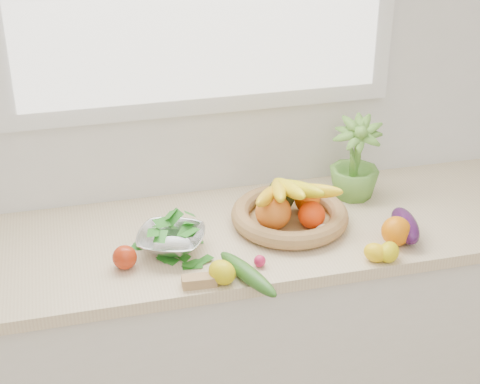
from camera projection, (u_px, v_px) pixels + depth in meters
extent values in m
cube|color=white|center=(201.00, 68.00, 2.39)|extent=(4.50, 0.02, 2.70)
cube|color=silver|center=(225.00, 349.00, 2.56)|extent=(2.20, 0.58, 0.86)
cube|color=beige|center=(223.00, 238.00, 2.35)|extent=(2.24, 0.62, 0.04)
sphere|color=orange|center=(396.00, 231.00, 2.26)|extent=(0.10, 0.10, 0.09)
ellipsoid|color=#D3C10B|center=(222.00, 272.00, 2.08)|extent=(0.10, 0.11, 0.07)
ellipsoid|color=yellow|center=(389.00, 252.00, 2.18)|extent=(0.09, 0.10, 0.06)
ellipsoid|color=yellow|center=(375.00, 253.00, 2.18)|extent=(0.09, 0.09, 0.06)
sphere|color=#AD290D|center=(125.00, 257.00, 2.14)|extent=(0.08, 0.08, 0.07)
cube|color=tan|center=(199.00, 281.00, 2.07)|extent=(0.10, 0.05, 0.03)
ellipsoid|color=white|center=(274.00, 220.00, 2.37)|extent=(0.06, 0.06, 0.04)
ellipsoid|color=white|center=(332.00, 204.00, 2.47)|extent=(0.05, 0.05, 0.04)
ellipsoid|color=white|center=(324.00, 232.00, 2.30)|extent=(0.07, 0.07, 0.05)
ellipsoid|color=#36113E|center=(405.00, 226.00, 2.30)|extent=(0.11, 0.21, 0.08)
ellipsoid|color=#255017|center=(247.00, 274.00, 2.09)|extent=(0.14, 0.27, 0.05)
sphere|color=#C9194A|center=(260.00, 261.00, 2.16)|extent=(0.05, 0.05, 0.04)
imported|color=#5E9A38|center=(355.00, 161.00, 2.50)|extent=(0.23, 0.23, 0.31)
cylinder|color=tan|center=(289.00, 222.00, 2.39)|extent=(0.35, 0.35, 0.01)
torus|color=#AA704B|center=(290.00, 215.00, 2.37)|extent=(0.41, 0.41, 0.06)
sphere|color=orange|center=(273.00, 212.00, 2.32)|extent=(0.12, 0.12, 0.11)
sphere|color=#FF3B08|center=(312.00, 215.00, 2.33)|extent=(0.09, 0.09, 0.09)
sphere|color=#FF6708|center=(307.00, 200.00, 2.42)|extent=(0.09, 0.09, 0.08)
ellipsoid|color=black|center=(281.00, 195.00, 2.41)|extent=(0.10, 0.10, 0.12)
ellipsoid|color=gold|center=(269.00, 196.00, 2.31)|extent=(0.17, 0.24, 0.11)
ellipsoid|color=yellow|center=(278.00, 191.00, 2.32)|extent=(0.10, 0.26, 0.11)
ellipsoid|color=yellow|center=(289.00, 188.00, 2.32)|extent=(0.07, 0.26, 0.11)
ellipsoid|color=yellow|center=(298.00, 188.00, 2.33)|extent=(0.14, 0.25, 0.11)
ellipsoid|color=yellow|center=(308.00, 191.00, 2.34)|extent=(0.21, 0.22, 0.11)
cylinder|color=silver|center=(172.00, 249.00, 2.24)|extent=(0.11, 0.11, 0.02)
imported|color=silver|center=(171.00, 240.00, 2.22)|extent=(0.27, 0.27, 0.05)
ellipsoid|color=#1A6419|center=(171.00, 228.00, 2.20)|extent=(0.20, 0.20, 0.06)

